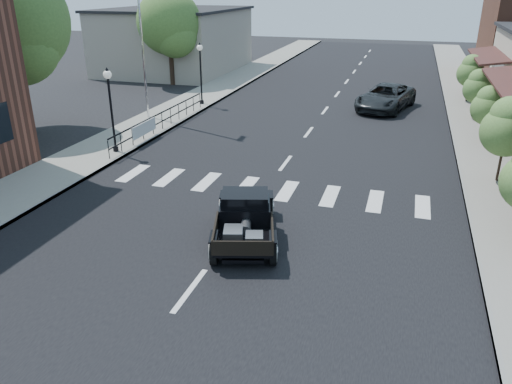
# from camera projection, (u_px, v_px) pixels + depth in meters

# --- Properties ---
(ground) EXTENTS (120.00, 120.00, 0.00)m
(ground) POSITION_uv_depth(u_px,v_px,m) (230.00, 237.00, 15.14)
(ground) COLOR black
(ground) RESTS_ON ground
(road) EXTENTS (14.00, 80.00, 0.02)m
(road) POSITION_uv_depth(u_px,v_px,m) (319.00, 119.00, 28.36)
(road) COLOR black
(road) RESTS_ON ground
(road_markings) EXTENTS (12.00, 60.00, 0.06)m
(road_markings) POSITION_uv_depth(u_px,v_px,m) (300.00, 144.00, 23.96)
(road_markings) COLOR silver
(road_markings) RESTS_ON ground
(sidewalk_left) EXTENTS (3.00, 80.00, 0.15)m
(sidewalk_left) POSITION_uv_depth(u_px,v_px,m) (182.00, 107.00, 30.62)
(sidewalk_left) COLOR gray
(sidewalk_left) RESTS_ON ground
(sidewalk_right) EXTENTS (3.00, 80.00, 0.15)m
(sidewalk_right) POSITION_uv_depth(u_px,v_px,m) (480.00, 129.00, 26.05)
(sidewalk_right) COLOR gray
(sidewalk_right) RESTS_ON ground
(low_building_left) EXTENTS (10.00, 12.00, 5.00)m
(low_building_left) POSITION_uv_depth(u_px,v_px,m) (175.00, 41.00, 42.90)
(low_building_left) COLOR #A39989
(low_building_left) RESTS_ON ground
(railing) EXTENTS (0.08, 10.00, 1.00)m
(railing) POSITION_uv_depth(u_px,v_px,m) (162.00, 119.00, 25.67)
(railing) COLOR black
(railing) RESTS_ON sidewalk_left
(banner) EXTENTS (0.04, 2.20, 0.60)m
(banner) POSITION_uv_depth(u_px,v_px,m) (145.00, 133.00, 23.96)
(banner) COLOR silver
(banner) RESTS_ON sidewalk_left
(lamp_post_b) EXTENTS (0.36, 0.36, 3.70)m
(lamp_post_b) POSITION_uv_depth(u_px,v_px,m) (111.00, 111.00, 21.70)
(lamp_post_b) COLOR black
(lamp_post_b) RESTS_ON sidewalk_left
(lamp_post_c) EXTENTS (0.36, 0.36, 3.70)m
(lamp_post_c) POSITION_uv_depth(u_px,v_px,m) (201.00, 74.00, 30.52)
(lamp_post_c) COLOR black
(lamp_post_c) RESTS_ON sidewalk_left
(big_tree_near) EXTENTS (5.67, 5.67, 8.33)m
(big_tree_near) POSITION_uv_depth(u_px,v_px,m) (14.00, 49.00, 24.35)
(big_tree_near) COLOR #456A2D
(big_tree_near) RESTS_ON ground
(big_tree_far) EXTENTS (4.66, 4.66, 6.85)m
(big_tree_far) POSITION_uv_depth(u_px,v_px,m) (170.00, 38.00, 36.58)
(big_tree_far) COLOR #456A2D
(big_tree_far) RESTS_ON ground
(small_tree_b) EXTENTS (1.86, 1.86, 3.11)m
(small_tree_b) POSITION_uv_depth(u_px,v_px,m) (504.00, 141.00, 18.50)
(small_tree_b) COLOR #4E7435
(small_tree_b) RESTS_ON sidewalk_right
(small_tree_c) EXTENTS (1.53, 1.53, 2.56)m
(small_tree_c) POSITION_uv_depth(u_px,v_px,m) (486.00, 115.00, 23.29)
(small_tree_c) COLOR #4E7435
(small_tree_c) RESTS_ON sidewalk_right
(small_tree_d) EXTENTS (1.57, 1.57, 2.61)m
(small_tree_d) POSITION_uv_depth(u_px,v_px,m) (477.00, 95.00, 27.36)
(small_tree_d) COLOR #4E7435
(small_tree_d) RESTS_ON sidewalk_right
(small_tree_e) EXTENTS (1.68, 1.68, 2.80)m
(small_tree_e) POSITION_uv_depth(u_px,v_px,m) (470.00, 79.00, 31.42)
(small_tree_e) COLOR #4E7435
(small_tree_e) RESTS_ON sidewalk_right
(hotrod_pickup) EXTENTS (3.07, 4.59, 1.46)m
(hotrod_pickup) POSITION_uv_depth(u_px,v_px,m) (245.00, 217.00, 14.78)
(hotrod_pickup) COLOR black
(hotrod_pickup) RESTS_ON ground
(second_car) EXTENTS (3.73, 5.80, 1.49)m
(second_car) POSITION_uv_depth(u_px,v_px,m) (386.00, 97.00, 30.12)
(second_car) COLOR black
(second_car) RESTS_ON ground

